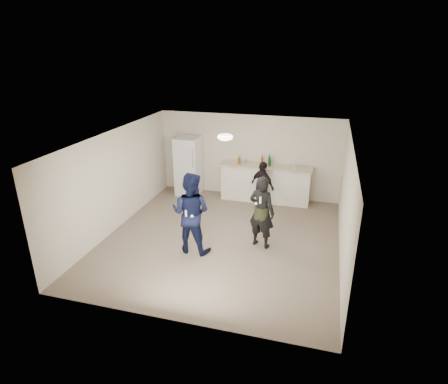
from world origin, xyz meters
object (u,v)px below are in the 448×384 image
(man, at_px, (191,213))
(woman, at_px, (262,212))
(spectator, at_px, (262,186))
(fridge, at_px, (188,166))
(shaker, at_px, (245,162))
(counter, at_px, (265,184))

(man, height_order, woman, man)
(spectator, bearing_deg, woman, 132.91)
(fridge, xyz_separation_m, shaker, (1.78, -0.02, 0.28))
(counter, bearing_deg, shaker, -171.49)
(counter, relative_size, fridge, 1.44)
(counter, bearing_deg, woman, -82.29)
(woman, distance_m, spectator, 2.11)
(shaker, bearing_deg, man, -98.58)
(woman, bearing_deg, fridge, -26.24)
(shaker, distance_m, spectator, 0.97)
(shaker, bearing_deg, fridge, 179.28)
(man, height_order, spectator, man)
(counter, xyz_separation_m, man, (-1.11, -3.34, 0.41))
(man, relative_size, woman, 1.08)
(counter, height_order, shaker, shaker)
(fridge, bearing_deg, counter, 1.67)
(counter, xyz_separation_m, woman, (0.37, -2.72, 0.33))
(counter, height_order, fridge, fridge)
(shaker, bearing_deg, spectator, -40.71)
(counter, relative_size, shaker, 15.29)
(woman, bearing_deg, shaker, -51.93)
(man, relative_size, spectator, 1.33)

